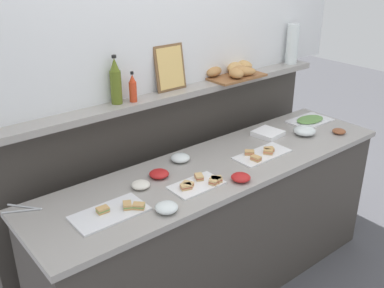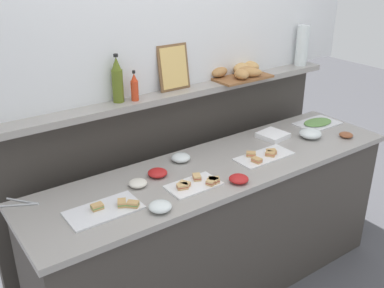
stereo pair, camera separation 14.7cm
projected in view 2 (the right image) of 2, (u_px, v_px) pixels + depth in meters
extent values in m
plane|color=#4C4C51|center=(169.00, 241.00, 3.42)|extent=(12.00, 12.00, 0.00)
cube|color=#3D3833|center=(219.00, 232.00, 2.80)|extent=(2.30, 0.57, 0.87)
cube|color=gray|center=(221.00, 168.00, 2.61)|extent=(2.34, 0.61, 0.03)
cube|color=#3D3833|center=(176.00, 177.00, 3.09)|extent=(2.41, 0.08, 1.22)
cube|color=gray|center=(178.00, 92.00, 2.79)|extent=(2.41, 0.22, 0.04)
cube|color=silver|center=(104.00, 210.00, 2.15)|extent=(0.36, 0.19, 0.01)
cube|color=tan|center=(133.00, 205.00, 2.17)|extent=(0.07, 0.07, 0.01)
cube|color=#66994C|center=(133.00, 204.00, 2.17)|extent=(0.07, 0.07, 0.01)
cube|color=tan|center=(133.00, 203.00, 2.17)|extent=(0.07, 0.07, 0.01)
cube|color=tan|center=(97.00, 208.00, 2.15)|extent=(0.06, 0.04, 0.01)
cube|color=#66994C|center=(97.00, 207.00, 2.15)|extent=(0.06, 0.04, 0.01)
cube|color=tan|center=(97.00, 205.00, 2.15)|extent=(0.06, 0.04, 0.01)
cube|color=tan|center=(122.00, 204.00, 2.18)|extent=(0.06, 0.07, 0.01)
cube|color=#66994C|center=(122.00, 203.00, 2.18)|extent=(0.06, 0.07, 0.01)
cube|color=tan|center=(122.00, 202.00, 2.18)|extent=(0.06, 0.07, 0.01)
cube|color=white|center=(264.00, 156.00, 2.70)|extent=(0.37, 0.16, 0.01)
cube|color=tan|center=(257.00, 161.00, 2.62)|extent=(0.05, 0.06, 0.01)
cube|color=#D1664C|center=(257.00, 160.00, 2.61)|extent=(0.05, 0.06, 0.01)
cube|color=tan|center=(257.00, 159.00, 2.61)|extent=(0.05, 0.06, 0.01)
cube|color=tan|center=(270.00, 155.00, 2.70)|extent=(0.06, 0.07, 0.01)
cube|color=#D1664C|center=(270.00, 154.00, 2.69)|extent=(0.06, 0.07, 0.01)
cube|color=tan|center=(270.00, 153.00, 2.69)|extent=(0.06, 0.07, 0.01)
cube|color=tan|center=(271.00, 153.00, 2.72)|extent=(0.07, 0.06, 0.01)
cube|color=#D1664C|center=(271.00, 152.00, 2.72)|extent=(0.07, 0.06, 0.01)
cube|color=tan|center=(271.00, 150.00, 2.72)|extent=(0.07, 0.06, 0.01)
cube|color=tan|center=(251.00, 155.00, 2.69)|extent=(0.07, 0.07, 0.01)
cube|color=#D1664C|center=(251.00, 154.00, 2.69)|extent=(0.07, 0.07, 0.01)
cube|color=tan|center=(251.00, 153.00, 2.68)|extent=(0.07, 0.07, 0.01)
cube|color=white|center=(193.00, 185.00, 2.38)|extent=(0.29, 0.17, 0.01)
cube|color=tan|center=(211.00, 183.00, 2.38)|extent=(0.07, 0.06, 0.01)
cube|color=#B24738|center=(211.00, 182.00, 2.37)|extent=(0.07, 0.06, 0.01)
cube|color=tan|center=(211.00, 181.00, 2.37)|extent=(0.07, 0.06, 0.01)
cube|color=tan|center=(214.00, 181.00, 2.40)|extent=(0.07, 0.06, 0.01)
cube|color=#B24738|center=(214.00, 180.00, 2.39)|extent=(0.07, 0.06, 0.01)
cube|color=tan|center=(214.00, 179.00, 2.39)|extent=(0.07, 0.06, 0.01)
cube|color=tan|center=(197.00, 178.00, 2.43)|extent=(0.06, 0.07, 0.01)
cube|color=#B24738|center=(197.00, 177.00, 2.42)|extent=(0.06, 0.07, 0.01)
cube|color=tan|center=(197.00, 176.00, 2.42)|extent=(0.06, 0.07, 0.01)
cube|color=tan|center=(213.00, 182.00, 2.39)|extent=(0.06, 0.07, 0.01)
cube|color=#B24738|center=(213.00, 180.00, 2.39)|extent=(0.06, 0.07, 0.01)
cube|color=tan|center=(213.00, 179.00, 2.39)|extent=(0.06, 0.07, 0.01)
cube|color=tan|center=(182.00, 188.00, 2.33)|extent=(0.07, 0.06, 0.01)
cube|color=#B24738|center=(182.00, 186.00, 2.33)|extent=(0.07, 0.06, 0.01)
cube|color=tan|center=(182.00, 185.00, 2.33)|extent=(0.07, 0.06, 0.01)
cube|color=tan|center=(185.00, 186.00, 2.35)|extent=(0.06, 0.07, 0.01)
cube|color=#B24738|center=(185.00, 184.00, 2.35)|extent=(0.06, 0.07, 0.01)
cube|color=tan|center=(185.00, 183.00, 2.35)|extent=(0.06, 0.07, 0.01)
cube|color=silver|center=(318.00, 124.00, 3.20)|extent=(0.32, 0.21, 0.01)
ellipsoid|color=#66994C|center=(318.00, 122.00, 3.19)|extent=(0.24, 0.15, 0.01)
ellipsoid|color=silver|center=(160.00, 206.00, 2.15)|extent=(0.11, 0.11, 0.05)
ellipsoid|color=white|center=(160.00, 208.00, 2.15)|extent=(0.09, 0.09, 0.03)
ellipsoid|color=silver|center=(310.00, 133.00, 2.96)|extent=(0.15, 0.15, 0.06)
ellipsoid|color=#599959|center=(310.00, 135.00, 2.97)|extent=(0.12, 0.12, 0.04)
ellipsoid|color=silver|center=(181.00, 157.00, 2.65)|extent=(0.11, 0.11, 0.05)
ellipsoid|color=#F28C4C|center=(181.00, 159.00, 2.65)|extent=(0.09, 0.09, 0.03)
ellipsoid|color=red|center=(239.00, 179.00, 2.41)|extent=(0.11, 0.11, 0.04)
ellipsoid|color=brown|center=(346.00, 135.00, 2.98)|extent=(0.09, 0.09, 0.03)
ellipsoid|color=red|center=(158.00, 173.00, 2.48)|extent=(0.11, 0.11, 0.04)
ellipsoid|color=silver|center=(138.00, 183.00, 2.37)|extent=(0.10, 0.10, 0.03)
cylinder|color=#B7BABF|center=(19.00, 205.00, 2.20)|extent=(0.16, 0.09, 0.01)
cylinder|color=#B7BABF|center=(22.00, 201.00, 2.23)|extent=(0.12, 0.15, 0.01)
sphere|color=#B7BABF|center=(38.00, 204.00, 2.21)|extent=(0.01, 0.01, 0.01)
cube|color=white|center=(273.00, 135.00, 2.97)|extent=(0.19, 0.19, 0.03)
cylinder|color=#56661E|center=(118.00, 86.00, 2.52)|extent=(0.06, 0.06, 0.19)
cone|color=#56661E|center=(116.00, 63.00, 2.46)|extent=(0.05, 0.05, 0.07)
cylinder|color=black|center=(116.00, 55.00, 2.45)|extent=(0.03, 0.03, 0.02)
cylinder|color=red|center=(135.00, 91.00, 2.56)|extent=(0.04, 0.04, 0.12)
cone|color=red|center=(134.00, 77.00, 2.52)|extent=(0.04, 0.04, 0.04)
cylinder|color=black|center=(134.00, 72.00, 2.51)|extent=(0.02, 0.02, 0.02)
cube|color=brown|center=(239.00, 77.00, 3.01)|extent=(0.40, 0.26, 0.02)
ellipsoid|color=#B7844C|center=(246.00, 72.00, 2.98)|extent=(0.16, 0.12, 0.05)
ellipsoid|color=#B7844C|center=(251.00, 72.00, 2.97)|extent=(0.18, 0.15, 0.06)
ellipsoid|color=#AD7A47|center=(246.00, 71.00, 3.00)|extent=(0.15, 0.11, 0.06)
ellipsoid|color=#B7844C|center=(241.00, 74.00, 2.92)|extent=(0.12, 0.14, 0.06)
ellipsoid|color=tan|center=(241.00, 68.00, 3.05)|extent=(0.19, 0.17, 0.07)
ellipsoid|color=#B7844C|center=(246.00, 68.00, 3.09)|extent=(0.13, 0.15, 0.05)
ellipsoid|color=#AD7A47|center=(219.00, 72.00, 2.98)|extent=(0.18, 0.15, 0.06)
ellipsoid|color=tan|center=(250.00, 66.00, 3.11)|extent=(0.12, 0.16, 0.07)
ellipsoid|color=tan|center=(246.00, 70.00, 3.03)|extent=(0.15, 0.10, 0.05)
cube|color=brown|center=(173.00, 67.00, 2.72)|extent=(0.21, 0.06, 0.28)
cube|color=#E0B766|center=(174.00, 67.00, 2.72)|extent=(0.18, 0.04, 0.25)
cylinder|color=silver|center=(302.00, 45.00, 3.27)|extent=(0.09, 0.09, 0.29)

